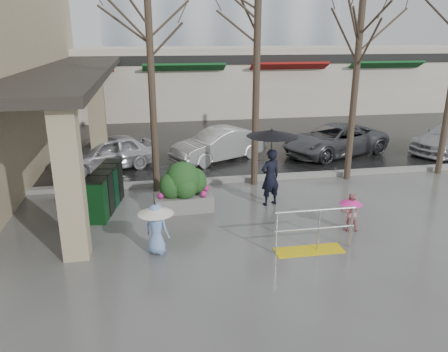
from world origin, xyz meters
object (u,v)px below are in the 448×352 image
object	(u,v)px
tree_west	(149,22)
tree_midwest	(258,17)
handrail	(312,236)
car_a	(106,153)
tree_mideast	(360,31)
woman	(271,157)
child_blue	(156,223)
planter	(183,187)
child_pink	(350,209)
car_c	(335,140)
news_boxes	(106,190)
car_b	(219,145)

from	to	relation	value
tree_west	tree_midwest	size ratio (longest dim) A/B	0.97
handrail	car_a	distance (m)	8.97
tree_mideast	woman	xyz separation A→B (m)	(-3.30, -1.85, -3.40)
tree_west	child_blue	size ratio (longest dim) A/B	5.70
woman	planter	size ratio (longest dim) A/B	1.37
handrail	tree_mideast	xyz separation A→B (m)	(3.14, 4.80, 4.48)
planter	handrail	bearing A→B (deg)	-48.42
woman	planter	distance (m)	2.63
child_pink	car_c	size ratio (longest dim) A/B	0.22
child_blue	child_pink	bearing A→B (deg)	-143.62
tree_midwest	news_boxes	bearing A→B (deg)	-162.98
tree_midwest	woman	world-z (taller)	tree_midwest
child_pink	child_blue	xyz separation A→B (m)	(-4.83, -0.37, 0.17)
planter	car_a	size ratio (longest dim) A/B	0.45
tree_west	tree_mideast	size ratio (longest dim) A/B	1.05
tree_midwest	car_c	xyz separation A→B (m)	(4.16, 3.06, -4.60)
child_pink	car_a	distance (m)	9.13
planter	car_c	distance (m)	8.24
car_a	child_blue	bearing A→B (deg)	-9.95
handrail	car_c	bearing A→B (deg)	63.01
tree_midwest	planter	world-z (taller)	tree_midwest
woman	planter	xyz separation A→B (m)	(-2.51, 0.05, -0.78)
tree_mideast	tree_midwest	bearing A→B (deg)	180.00
planter	news_boxes	world-z (taller)	planter
tree_midwest	news_boxes	world-z (taller)	tree_midwest
tree_west	news_boxes	xyz separation A→B (m)	(-1.44, -1.42, -4.48)
tree_mideast	planter	size ratio (longest dim) A/B	3.93
news_boxes	car_c	xyz separation A→B (m)	(8.80, 4.48, 0.02)
planter	news_boxes	distance (m)	2.17
car_b	handrail	bearing A→B (deg)	-20.80
child_blue	car_a	distance (m)	7.04
handrail	tree_midwest	bearing A→B (deg)	91.91
tree_mideast	child_blue	size ratio (longest dim) A/B	5.45
child_blue	news_boxes	xyz separation A→B (m)	(-1.31, 2.85, -0.13)
handrail	tree_west	bearing A→B (deg)	124.99
tree_mideast	car_c	distance (m)	5.29
child_pink	car_b	size ratio (longest dim) A/B	0.26
handrail	tree_west	world-z (taller)	tree_west
handrail	planter	distance (m)	4.03
tree_mideast	woman	bearing A→B (deg)	-150.75
tree_west	child_pink	size ratio (longest dim) A/B	6.92
planter	news_boxes	xyz separation A→B (m)	(-2.13, 0.38, -0.07)
woman	child_blue	xyz separation A→B (m)	(-3.33, -2.42, -0.72)
tree_mideast	car_b	bearing A→B (deg)	141.96
planter	car_b	bearing A→B (deg)	69.40
news_boxes	handrail	bearing A→B (deg)	-24.05
tree_west	child_blue	xyz separation A→B (m)	(-0.13, -4.27, -4.35)
car_b	child_pink	bearing A→B (deg)	-9.56
child_pink	car_a	xyz separation A→B (m)	(-6.42, 6.50, 0.06)
woman	handrail	bearing A→B (deg)	74.68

